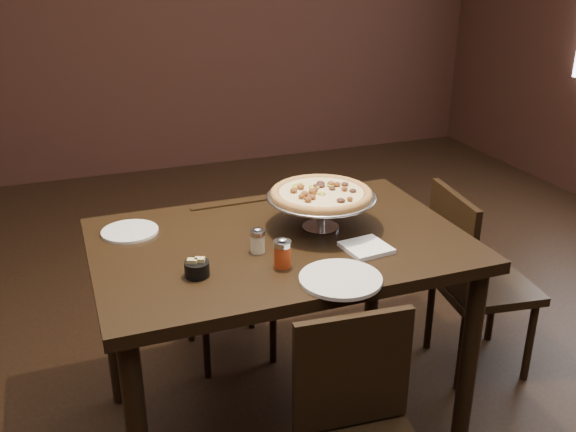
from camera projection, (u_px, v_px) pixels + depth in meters
name	position (u px, v px, depth m)	size (l,w,h in m)	color
room	(324.00, 81.00, 2.14)	(6.04, 7.04, 2.84)	black
dining_table	(280.00, 266.00, 2.37)	(1.34, 0.90, 0.84)	black
pizza_stand	(321.00, 194.00, 2.37)	(0.41, 0.41, 0.17)	#B2B3B9
parmesan_shaker	(258.00, 241.00, 2.21)	(0.05, 0.05, 0.09)	beige
pepper_flake_shaker	(282.00, 253.00, 2.11)	(0.06, 0.06, 0.11)	maroon
packet_caddy	(197.00, 268.00, 2.06)	(0.08, 0.08, 0.06)	black
napkin_stack	(366.00, 248.00, 2.24)	(0.15, 0.15, 0.02)	white
plate_left	(130.00, 231.00, 2.38)	(0.21, 0.21, 0.01)	silver
plate_near	(341.00, 279.00, 2.04)	(0.27, 0.27, 0.01)	silver
serving_spatula	(316.00, 197.00, 2.35)	(0.17, 0.17, 0.02)	#B2B3B9
chair_far	(232.00, 272.00, 2.89)	(0.40, 0.40, 0.84)	black
chair_side	(471.00, 275.00, 2.84)	(0.46, 0.46, 0.87)	black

